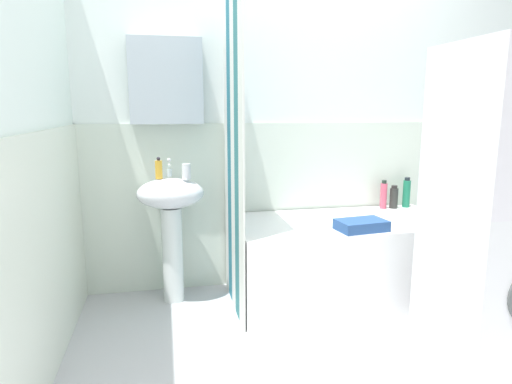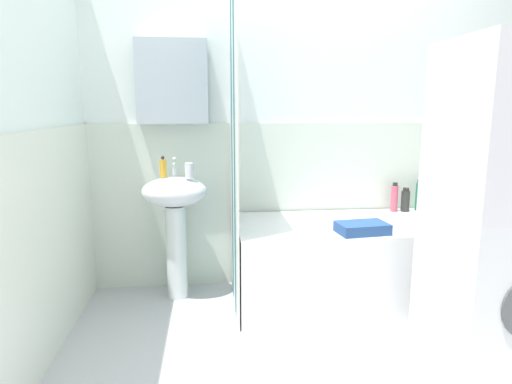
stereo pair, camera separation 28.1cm
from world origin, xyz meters
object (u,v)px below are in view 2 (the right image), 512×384
object	(u,v)px
shampoo_bottle	(405,200)
washer_dryer_stack	(500,211)
toothbrush_cup	(189,170)
bathtub	(346,262)
sink	(175,210)
soap_dispenser	(163,168)
body_wash_bottle	(419,196)
lotion_bottle	(394,198)
towel_folded	(362,228)

from	to	relation	value
shampoo_bottle	washer_dryer_stack	distance (m)	1.11
toothbrush_cup	bathtub	world-z (taller)	toothbrush_cup
sink	shampoo_bottle	distance (m)	1.68
shampoo_bottle	soap_dispenser	bearing A→B (deg)	-176.90
body_wash_bottle	shampoo_bottle	distance (m)	0.12
shampoo_bottle	washer_dryer_stack	size ratio (longest dim) A/B	0.11
toothbrush_cup	lotion_bottle	xyz separation A→B (m)	(1.48, 0.14, -0.24)
body_wash_bottle	soap_dispenser	bearing A→B (deg)	-176.63
sink	bathtub	distance (m)	1.21
toothbrush_cup	towel_folded	size ratio (longest dim) A/B	0.33
soap_dispenser	body_wash_bottle	bearing A→B (deg)	3.37
shampoo_bottle	body_wash_bottle	bearing A→B (deg)	7.56
soap_dispenser	towel_folded	xyz separation A→B (m)	(1.23, -0.44, -0.33)
soap_dispenser	towel_folded	bearing A→B (deg)	-19.71
body_wash_bottle	bathtub	bearing A→B (deg)	-155.24
soap_dispenser	toothbrush_cup	bearing A→B (deg)	-14.09
soap_dispenser	lotion_bottle	distance (m)	1.68
sink	toothbrush_cup	size ratio (longest dim) A/B	8.60
washer_dryer_stack	toothbrush_cup	bearing A→B (deg)	148.09
shampoo_bottle	towel_folded	size ratio (longest dim) A/B	0.58
soap_dispenser	lotion_bottle	xyz separation A→B (m)	(1.66, 0.10, -0.26)
lotion_bottle	towel_folded	world-z (taller)	lotion_bottle
body_wash_bottle	towel_folded	distance (m)	0.84
shampoo_bottle	washer_dryer_stack	world-z (taller)	washer_dryer_stack
bathtub	shampoo_bottle	xyz separation A→B (m)	(0.52, 0.28, 0.36)
washer_dryer_stack	lotion_bottle	bearing A→B (deg)	93.19
soap_dispenser	bathtub	xyz separation A→B (m)	(1.22, -0.18, -0.64)
sink	lotion_bottle	xyz separation A→B (m)	(1.59, 0.10, 0.03)
sink	towel_folded	xyz separation A→B (m)	(1.16, -0.44, -0.04)
toothbrush_cup	soap_dispenser	bearing A→B (deg)	165.91
towel_folded	soap_dispenser	bearing A→B (deg)	160.29
sink	body_wash_bottle	world-z (taller)	sink
shampoo_bottle	washer_dryer_stack	xyz separation A→B (m)	(-0.02, -1.10, 0.18)
toothbrush_cup	washer_dryer_stack	world-z (taller)	washer_dryer_stack
lotion_bottle	sink	bearing A→B (deg)	-176.28
soap_dispenser	body_wash_bottle	distance (m)	1.87
lotion_bottle	towel_folded	distance (m)	0.69
sink	toothbrush_cup	world-z (taller)	toothbrush_cup
lotion_bottle	bathtub	bearing A→B (deg)	-147.25
towel_folded	washer_dryer_stack	size ratio (longest dim) A/B	0.19
shampoo_bottle	sink	bearing A→B (deg)	-176.62
soap_dispenser	body_wash_bottle	size ratio (longest dim) A/B	0.62
sink	washer_dryer_stack	bearing A→B (deg)	-31.23
shampoo_bottle	towel_folded	world-z (taller)	shampoo_bottle
body_wash_bottle	lotion_bottle	size ratio (longest dim) A/B	1.06
soap_dispenser	shampoo_bottle	distance (m)	1.77
bathtub	body_wash_bottle	size ratio (longest dim) A/B	6.39
soap_dispenser	shampoo_bottle	size ratio (longest dim) A/B	0.82
bathtub	body_wash_bottle	bearing A→B (deg)	24.76
sink	body_wash_bottle	bearing A→B (deg)	3.65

